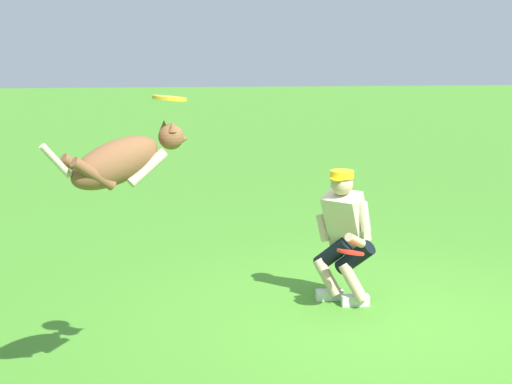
% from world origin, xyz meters
% --- Properties ---
extents(ground_plane, '(60.00, 60.00, 0.00)m').
position_xyz_m(ground_plane, '(0.00, 0.00, 0.00)').
color(ground_plane, '#478E2A').
extents(person, '(0.59, 0.71, 1.29)m').
position_xyz_m(person, '(0.27, -0.60, 0.70)').
color(person, silver).
rests_on(person, ground_plane).
extents(dog, '(0.93, 0.61, 0.47)m').
position_xyz_m(dog, '(2.15, 1.49, 1.75)').
color(dog, '#8E5B38').
extents(frisbee_flying, '(0.30, 0.30, 0.05)m').
position_xyz_m(frisbee_flying, '(1.84, 1.34, 2.13)').
color(frisbee_flying, yellow).
extents(frisbee_held, '(0.33, 0.33, 0.09)m').
position_xyz_m(frisbee_held, '(0.29, -0.21, 0.61)').
color(frisbee_held, red).
rests_on(frisbee_held, person).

